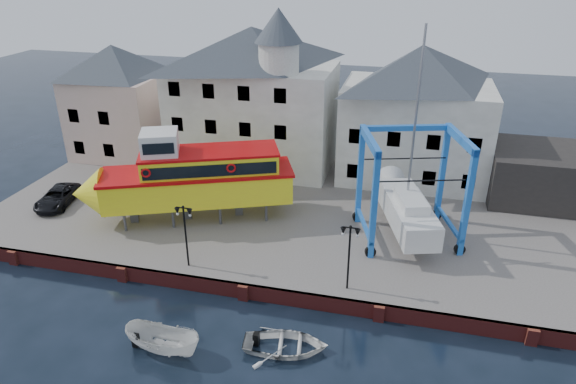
# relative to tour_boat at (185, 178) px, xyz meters

# --- Properties ---
(ground) EXTENTS (140.00, 140.00, 0.00)m
(ground) POSITION_rel_tour_boat_xyz_m (6.63, -7.09, -4.18)
(ground) COLOR black
(ground) RESTS_ON ground
(hardstanding) EXTENTS (44.00, 22.00, 1.00)m
(hardstanding) POSITION_rel_tour_boat_xyz_m (6.63, 3.91, -3.68)
(hardstanding) COLOR #625A53
(hardstanding) RESTS_ON ground
(quay_wall) EXTENTS (44.00, 0.47, 1.00)m
(quay_wall) POSITION_rel_tour_boat_xyz_m (6.63, -6.99, -3.68)
(quay_wall) COLOR maroon
(quay_wall) RESTS_ON ground
(building_pink) EXTENTS (8.00, 7.00, 10.30)m
(building_pink) POSITION_rel_tour_boat_xyz_m (-11.37, 10.90, 1.97)
(building_pink) COLOR beige
(building_pink) RESTS_ON hardstanding
(building_white_main) EXTENTS (14.00, 8.30, 14.00)m
(building_white_main) POSITION_rel_tour_boat_xyz_m (1.76, 11.30, 3.16)
(building_white_main) COLOR beige
(building_white_main) RESTS_ON hardstanding
(building_white_right) EXTENTS (12.00, 8.00, 11.20)m
(building_white_right) POSITION_rel_tour_boat_xyz_m (15.63, 11.90, 2.42)
(building_white_right) COLOR beige
(building_white_right) RESTS_ON hardstanding
(shed_dark) EXTENTS (8.00, 7.00, 4.00)m
(shed_dark) POSITION_rel_tour_boat_xyz_m (25.63, 9.91, -1.18)
(shed_dark) COLOR #272423
(shed_dark) RESTS_ON hardstanding
(lamp_post_left) EXTENTS (1.12, 0.32, 4.20)m
(lamp_post_left) POSITION_rel_tour_boat_xyz_m (2.63, -5.89, -0.01)
(lamp_post_left) COLOR black
(lamp_post_left) RESTS_ON hardstanding
(lamp_post_right) EXTENTS (1.12, 0.32, 4.20)m
(lamp_post_right) POSITION_rel_tour_boat_xyz_m (12.63, -5.89, -0.01)
(lamp_post_right) COLOR black
(lamp_post_right) RESTS_ON hardstanding
(tour_boat) EXTENTS (15.72, 9.33, 6.75)m
(tour_boat) POSITION_rel_tour_boat_xyz_m (0.00, 0.00, 0.00)
(tour_boat) COLOR #59595E
(tour_boat) RESTS_ON hardstanding
(travel_lift) EXTENTS (7.76, 9.60, 14.08)m
(travel_lift) POSITION_rel_tour_boat_xyz_m (15.45, 1.83, -0.84)
(travel_lift) COLOR blue
(travel_lift) RESTS_ON hardstanding
(van) EXTENTS (2.93, 4.94, 1.29)m
(van) POSITION_rel_tour_boat_xyz_m (-10.66, -0.43, -2.54)
(van) COLOR black
(van) RESTS_ON hardstanding
(motorboat_a) EXTENTS (4.43, 2.02, 1.66)m
(motorboat_a) POSITION_rel_tour_boat_xyz_m (4.00, -12.30, -4.18)
(motorboat_a) COLOR white
(motorboat_a) RESTS_ON ground
(motorboat_b) EXTENTS (4.86, 3.81, 0.92)m
(motorboat_b) POSITION_rel_tour_boat_xyz_m (10.12, -10.66, -4.18)
(motorboat_b) COLOR white
(motorboat_b) RESTS_ON ground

